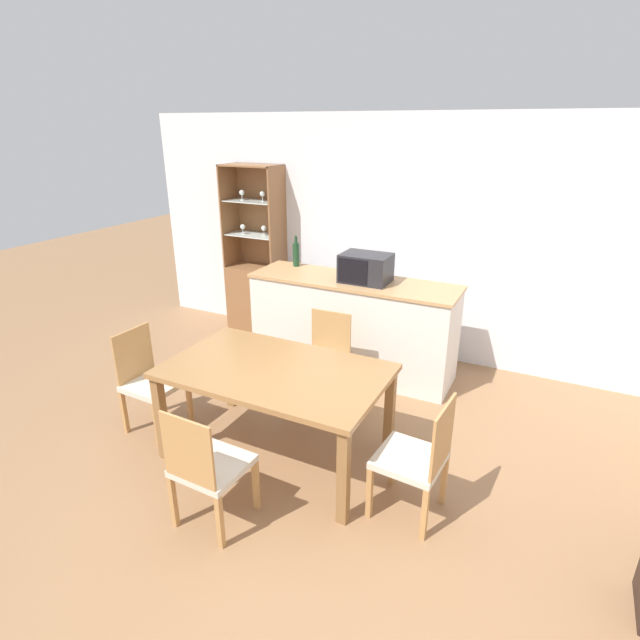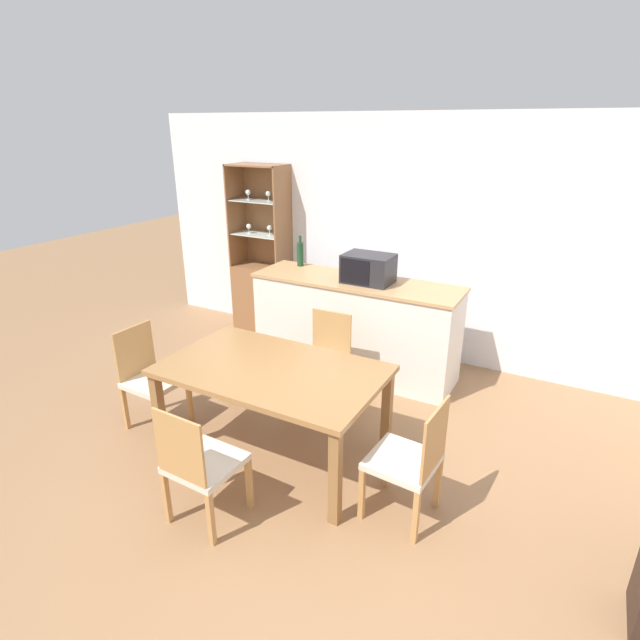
# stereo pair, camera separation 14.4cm
# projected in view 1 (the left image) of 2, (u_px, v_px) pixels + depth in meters

# --- Properties ---
(ground_plane) EXTENTS (18.00, 18.00, 0.00)m
(ground_plane) POSITION_uv_depth(u_px,v_px,m) (301.00, 490.00, 3.55)
(ground_plane) COLOR #936B47
(wall_back) EXTENTS (6.80, 0.06, 2.55)m
(wall_back) POSITION_uv_depth(u_px,v_px,m) (419.00, 241.00, 5.26)
(wall_back) COLOR silver
(wall_back) RESTS_ON ground_plane
(kitchen_counter) EXTENTS (2.11, 0.63, 0.99)m
(kitchen_counter) POSITION_uv_depth(u_px,v_px,m) (352.00, 326.00, 5.13)
(kitchen_counter) COLOR silver
(kitchen_counter) RESTS_ON ground_plane
(display_cabinet) EXTENTS (0.69, 0.37, 2.00)m
(display_cabinet) POSITION_uv_depth(u_px,v_px,m) (257.00, 284.00, 6.16)
(display_cabinet) COLOR brown
(display_cabinet) RESTS_ON ground_plane
(dining_table) EXTENTS (1.64, 1.00, 0.74)m
(dining_table) POSITION_uv_depth(u_px,v_px,m) (276.00, 379.00, 3.72)
(dining_table) COLOR olive
(dining_table) RESTS_ON ground_plane
(dining_chair_side_right_near) EXTENTS (0.45, 0.45, 0.87)m
(dining_chair_side_right_near) POSITION_uv_depth(u_px,v_px,m) (417.00, 458.00, 3.19)
(dining_chair_side_right_near) COLOR beige
(dining_chair_side_right_near) RESTS_ON ground_plane
(dining_chair_head_far) EXTENTS (0.43, 0.43, 0.87)m
(dining_chair_head_far) POSITION_uv_depth(u_px,v_px,m) (324.00, 362.00, 4.48)
(dining_chair_head_far) COLOR beige
(dining_chair_head_far) RESTS_ON ground_plane
(dining_chair_head_near) EXTENTS (0.43, 0.43, 0.87)m
(dining_chair_head_near) POSITION_uv_depth(u_px,v_px,m) (208.00, 467.00, 3.12)
(dining_chair_head_near) COLOR beige
(dining_chair_head_near) RESTS_ON ground_plane
(dining_chair_side_left_near) EXTENTS (0.43, 0.43, 0.87)m
(dining_chair_side_left_near) POSITION_uv_depth(u_px,v_px,m) (150.00, 381.00, 4.15)
(dining_chair_side_left_near) COLOR beige
(dining_chair_side_left_near) RESTS_ON ground_plane
(microwave) EXTENTS (0.47, 0.34, 0.28)m
(microwave) POSITION_uv_depth(u_px,v_px,m) (366.00, 268.00, 4.83)
(microwave) COLOR #232328
(microwave) RESTS_ON kitchen_counter
(wine_bottle) EXTENTS (0.07, 0.07, 0.33)m
(wine_bottle) POSITION_uv_depth(u_px,v_px,m) (296.00, 254.00, 5.37)
(wine_bottle) COLOR #193D23
(wine_bottle) RESTS_ON kitchen_counter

